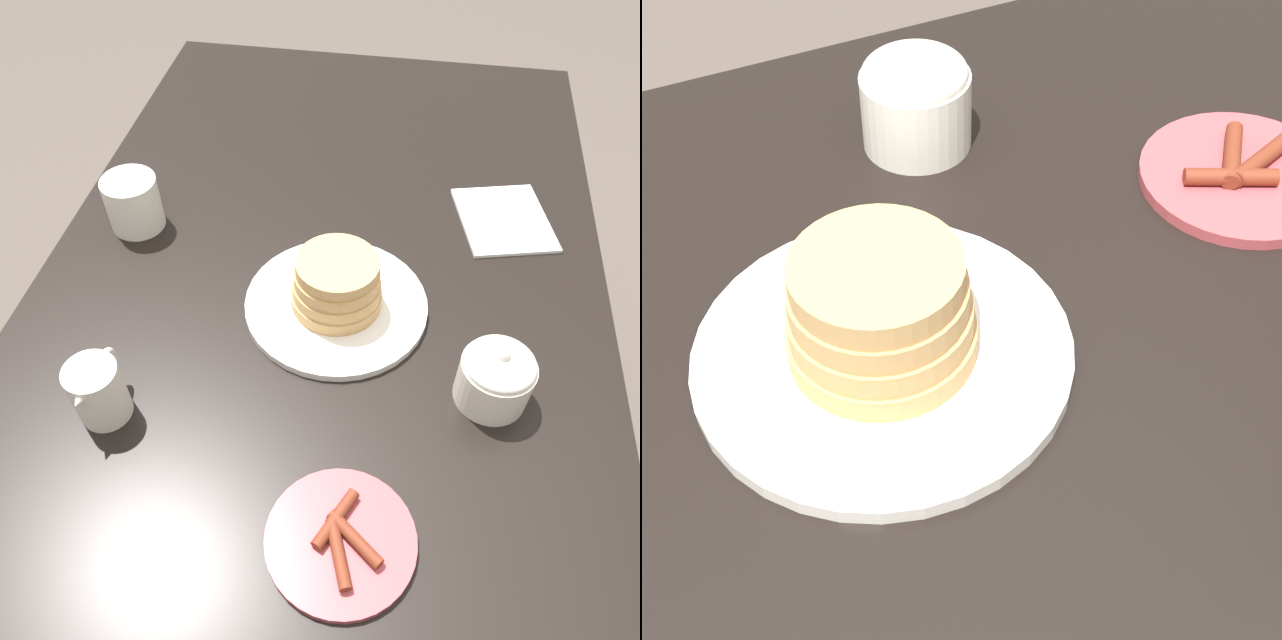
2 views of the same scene
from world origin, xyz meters
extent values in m
cube|color=black|center=(0.00, 0.00, 0.73)|extent=(1.53, 0.84, 0.03)
cylinder|color=white|center=(0.02, -0.03, 0.75)|extent=(0.26, 0.26, 0.01)
cylinder|color=tan|center=(0.02, -0.03, 0.76)|extent=(0.13, 0.13, 0.02)
cylinder|color=tan|center=(0.02, -0.03, 0.78)|extent=(0.12, 0.12, 0.02)
cylinder|color=tan|center=(0.02, -0.03, 0.80)|extent=(0.12, 0.12, 0.02)
cylinder|color=tan|center=(0.02, -0.03, 0.82)|extent=(0.11, 0.11, 0.02)
cylinder|color=#B2474C|center=(-0.32, -0.09, 0.75)|extent=(0.16, 0.16, 0.01)
cylinder|color=maroon|center=(-0.34, -0.09, 0.76)|extent=(0.07, 0.04, 0.01)
cylinder|color=maroon|center=(-0.30, -0.08, 0.76)|extent=(0.07, 0.04, 0.01)
cylinder|color=maroon|center=(-0.32, -0.10, 0.76)|extent=(0.06, 0.07, 0.01)
cylinder|color=silver|center=(-0.10, -0.25, 0.77)|extent=(0.09, 0.09, 0.07)
ellipsoid|color=silver|center=(-0.10, -0.25, 0.81)|extent=(0.09, 0.09, 0.03)
sphere|color=silver|center=(-0.10, -0.25, 0.83)|extent=(0.02, 0.02, 0.02)
camera|label=1|loc=(-0.57, -0.10, 1.41)|focal=35.00mm
camera|label=2|loc=(0.15, 0.39, 1.25)|focal=55.00mm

